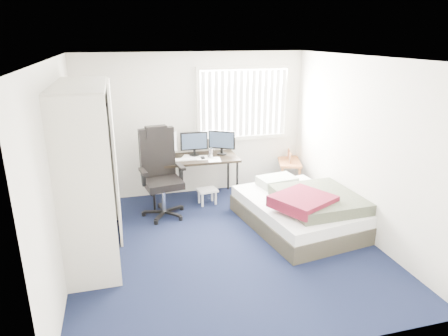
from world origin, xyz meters
name	(u,v)px	position (x,y,z in m)	size (l,w,h in m)	color
ground	(225,244)	(0.00, 0.00, 0.00)	(4.20, 4.20, 0.00)	black
room_shell	(225,139)	(0.00, 0.00, 1.51)	(4.20, 4.20, 4.20)	silver
window_assembly	(244,104)	(0.90, 2.04, 1.60)	(1.72, 0.09, 1.32)	white
closet	(89,155)	(-1.67, 0.27, 1.35)	(0.64, 1.84, 2.22)	beige
desk	(193,156)	(-0.10, 1.75, 0.79)	(1.55, 0.74, 1.22)	black
office_chair	(161,182)	(-0.71, 1.26, 0.54)	(0.76, 0.76, 1.42)	black
footstool	(207,193)	(0.08, 1.45, 0.21)	(0.36, 0.30, 0.27)	white
nightstand	(289,163)	(1.75, 1.85, 0.47)	(0.60, 0.85, 0.71)	brown
bed	(302,209)	(1.27, 0.26, 0.27)	(1.71, 2.11, 0.64)	#393429
pine_box	(100,257)	(-1.65, -0.13, 0.13)	(0.35, 0.26, 0.26)	tan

